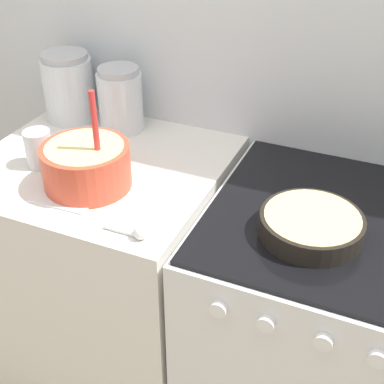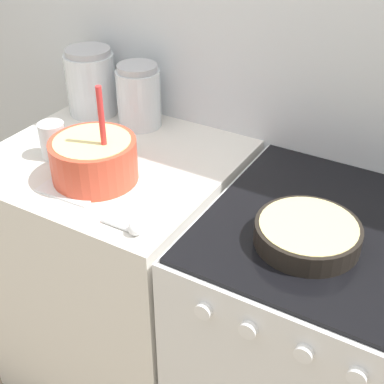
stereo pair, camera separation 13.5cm
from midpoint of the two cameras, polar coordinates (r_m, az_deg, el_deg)
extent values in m
cube|color=silver|center=(1.64, 11.21, 14.17)|extent=(4.43, 0.05, 2.40)
cube|color=silver|center=(1.89, -5.51, -8.66)|extent=(0.71, 0.66, 0.93)
cube|color=silver|center=(1.69, 14.71, -16.45)|extent=(0.63, 0.66, 0.91)
cube|color=black|center=(1.38, 17.41, -3.84)|extent=(0.60, 0.63, 0.01)
cylinder|color=white|center=(1.22, 4.51, -12.67)|extent=(0.04, 0.02, 0.04)
cylinder|color=white|center=(1.19, 9.37, -14.45)|extent=(0.04, 0.02, 0.04)
cylinder|color=white|center=(1.17, 15.24, -16.45)|extent=(0.04, 0.02, 0.04)
cylinder|color=white|center=(1.17, 20.58, -18.08)|extent=(0.04, 0.02, 0.04)
cylinder|color=#D84C33|center=(1.48, -7.85, 3.30)|extent=(0.24, 0.24, 0.12)
cylinder|color=#EFDB8C|center=(1.47, -7.94, 4.27)|extent=(0.21, 0.21, 0.07)
cylinder|color=red|center=(1.41, -6.78, 6.12)|extent=(0.02, 0.02, 0.26)
cylinder|color=black|center=(1.29, 15.17, -4.48)|extent=(0.25, 0.25, 0.05)
cylinder|color=#EFDB8C|center=(1.29, 15.21, -4.26)|extent=(0.23, 0.23, 0.05)
cylinder|color=silver|center=(1.87, -8.65, 11.25)|extent=(0.17, 0.17, 0.21)
cylinder|color=silver|center=(1.88, -8.55, 10.09)|extent=(0.15, 0.15, 0.12)
cylinder|color=#B2B2B7|center=(1.83, -8.96, 14.53)|extent=(0.15, 0.15, 0.02)
cylinder|color=silver|center=(1.76, -3.48, 9.86)|extent=(0.14, 0.14, 0.19)
cylinder|color=olive|center=(1.78, -3.44, 8.76)|extent=(0.13, 0.13, 0.11)
cylinder|color=#B2B2B7|center=(1.72, -3.60, 13.03)|extent=(0.13, 0.13, 0.02)
cylinder|color=silver|center=(1.62, -12.33, 5.35)|extent=(0.08, 0.08, 0.11)
cube|color=white|center=(1.51, -8.82, 1.34)|extent=(0.18, 0.23, 0.01)
cylinder|color=white|center=(1.31, -5.12, -3.67)|extent=(0.09, 0.01, 0.01)
sphere|color=white|center=(1.28, -3.08, -4.01)|extent=(0.04, 0.04, 0.04)
camera|label=1|loc=(0.07, -87.14, 1.89)|focal=50.00mm
camera|label=2|loc=(0.07, 92.86, -1.89)|focal=50.00mm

